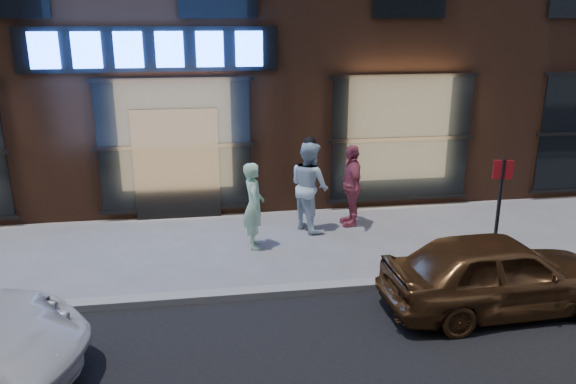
% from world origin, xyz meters
% --- Properties ---
extents(ground, '(90.00, 90.00, 0.00)m').
position_xyz_m(ground, '(0.00, 0.00, 0.00)').
color(ground, slate).
rests_on(ground, ground).
extents(curb, '(60.00, 0.25, 0.12)m').
position_xyz_m(curb, '(0.00, 0.00, 0.06)').
color(curb, gray).
rests_on(curb, ground).
extents(man_bowtie, '(0.40, 0.61, 1.66)m').
position_xyz_m(man_bowtie, '(1.47, 2.02, 0.83)').
color(man_bowtie, '#C2FFD5').
rests_on(man_bowtie, ground).
extents(man_cap, '(1.03, 1.12, 1.86)m').
position_xyz_m(man_cap, '(2.69, 2.81, 0.93)').
color(man_cap, white).
rests_on(man_cap, ground).
extents(passerby, '(0.44, 1.02, 1.73)m').
position_xyz_m(passerby, '(3.60, 2.94, 0.86)').
color(passerby, '#B94C61').
rests_on(passerby, ground).
extents(gold_sedan, '(3.56, 1.55, 1.19)m').
position_xyz_m(gold_sedan, '(4.83, -0.96, 0.60)').
color(gold_sedan, brown).
rests_on(gold_sedan, ground).
extents(sign_post, '(0.32, 0.10, 2.00)m').
position_xyz_m(sign_post, '(5.44, 0.31, 1.21)').
color(sign_post, '#262628').
rests_on(sign_post, ground).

